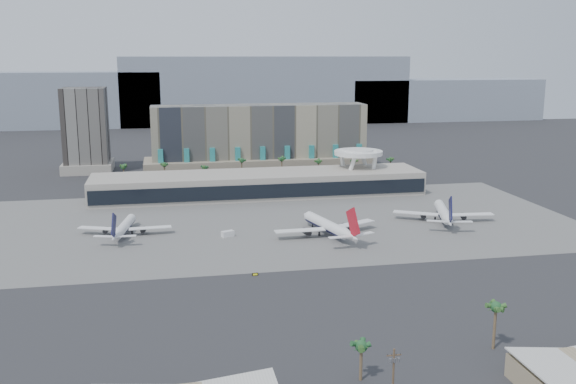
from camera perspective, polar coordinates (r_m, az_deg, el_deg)
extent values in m
plane|color=#232326|center=(228.93, 1.47, -6.12)|extent=(900.00, 900.00, 0.00)
cube|color=#5B5B59|center=(280.69, -0.93, -2.67)|extent=(260.00, 130.00, 0.06)
cube|color=gray|center=(696.65, -22.09, 7.59)|extent=(260.00, 60.00, 55.00)
cube|color=gray|center=(691.65, -2.02, 9.05)|extent=(300.00, 60.00, 70.00)
cube|color=gray|center=(749.77, 13.42, 8.01)|extent=(220.00, 60.00, 45.00)
cube|color=gray|center=(394.76, -2.54, 4.72)|extent=(130.00, 22.00, 42.00)
cube|color=gray|center=(395.18, -2.47, 2.39)|extent=(140.00, 30.00, 10.00)
cube|color=teal|center=(380.56, -11.23, 2.40)|extent=(3.00, 2.00, 18.00)
cube|color=teal|center=(380.73, -8.97, 2.49)|extent=(3.00, 2.00, 18.00)
cube|color=teal|center=(381.49, -6.72, 2.57)|extent=(3.00, 2.00, 18.00)
cube|color=teal|center=(382.84, -4.48, 2.65)|extent=(3.00, 2.00, 18.00)
cube|color=teal|center=(384.76, -2.26, 2.73)|extent=(3.00, 2.00, 18.00)
cube|color=teal|center=(387.26, -0.06, 2.80)|extent=(3.00, 2.00, 18.00)
cube|color=teal|center=(390.32, 2.10, 2.86)|extent=(3.00, 2.00, 18.00)
cube|color=teal|center=(393.92, 4.23, 2.92)|extent=(3.00, 2.00, 18.00)
cube|color=teal|center=(398.06, 6.32, 2.98)|extent=(3.00, 2.00, 18.00)
cube|color=black|center=(417.68, -17.53, 5.27)|extent=(26.00, 26.00, 52.00)
cube|color=#AFA69A|center=(420.80, -17.33, 2.16)|extent=(30.00, 30.00, 6.00)
cube|color=#AFA69A|center=(332.28, -2.58, 0.70)|extent=(170.00, 32.00, 12.00)
cube|color=black|center=(316.69, -2.15, 0.05)|extent=(168.00, 0.60, 7.00)
cube|color=black|center=(330.92, -2.59, 1.93)|extent=(170.00, 12.00, 2.50)
cylinder|color=white|center=(356.95, 6.92, 2.24)|extent=(6.98, 6.99, 21.89)
cylinder|color=white|center=(353.30, 4.95, 2.18)|extent=(6.98, 6.99, 21.89)
cylinder|color=white|center=(341.26, 5.53, 1.82)|extent=(6.98, 6.99, 21.89)
cylinder|color=white|center=(345.04, 7.56, 1.88)|extent=(6.98, 6.99, 21.89)
cylinder|color=white|center=(347.63, 6.27, 3.49)|extent=(26.00, 26.00, 2.20)
cylinder|color=white|center=(347.44, 6.28, 3.70)|extent=(16.00, 16.00, 1.20)
cylinder|color=brown|center=(364.07, -14.37, 1.34)|extent=(0.70, 0.70, 12.00)
sphere|color=#205229|center=(363.09, -14.41, 2.22)|extent=(2.80, 2.80, 2.80)
cylinder|color=brown|center=(363.34, -10.90, 1.48)|extent=(0.70, 0.70, 12.00)
sphere|color=#205229|center=(362.35, -10.94, 2.36)|extent=(2.80, 2.80, 2.80)
cylinder|color=brown|center=(363.93, -7.44, 1.61)|extent=(0.70, 0.70, 12.00)
sphere|color=#205229|center=(362.94, -7.46, 2.50)|extent=(2.80, 2.80, 2.80)
cylinder|color=brown|center=(365.73, -4.15, 1.73)|extent=(0.70, 0.70, 12.00)
sphere|color=#205229|center=(364.75, -4.17, 2.62)|extent=(2.80, 2.80, 2.80)
cylinder|color=brown|center=(369.06, -0.60, 1.86)|extent=(0.70, 0.70, 12.00)
sphere|color=#205229|center=(368.09, -0.61, 2.73)|extent=(2.80, 2.80, 2.80)
cylinder|color=brown|center=(373.55, 2.72, 1.97)|extent=(0.70, 0.70, 12.00)
sphere|color=#205229|center=(372.60, 2.73, 2.83)|extent=(2.80, 2.80, 2.80)
cylinder|color=brown|center=(379.27, 5.95, 2.07)|extent=(0.70, 0.70, 12.00)
sphere|color=#205229|center=(378.33, 5.97, 2.92)|extent=(2.80, 2.80, 2.80)
cylinder|color=brown|center=(386.49, 9.22, 2.17)|extent=(0.70, 0.70, 12.00)
sphere|color=#205229|center=(385.57, 9.25, 3.00)|extent=(2.80, 2.80, 2.80)
cube|color=silver|center=(153.43, 23.21, -14.28)|extent=(15.55, 20.60, 1.98)
cylinder|color=#4C3826|center=(140.86, 9.34, -15.80)|extent=(0.44, 0.44, 12.00)
cube|color=#4C3826|center=(138.78, 9.41, -14.12)|extent=(3.20, 0.22, 0.22)
cylinder|color=slate|center=(138.64, 9.08, -14.60)|extent=(0.56, 0.56, 0.90)
cylinder|color=slate|center=(138.93, 9.44, -14.55)|extent=(0.56, 0.56, 0.90)
cylinder|color=slate|center=(139.22, 9.80, -14.51)|extent=(0.56, 0.56, 0.90)
cylinder|color=black|center=(138.22, 8.85, -14.10)|extent=(0.12, 0.12, 0.30)
cylinder|color=black|center=(139.13, 9.97, -13.96)|extent=(0.12, 0.12, 0.30)
cylinder|color=white|center=(269.30, -14.30, -2.95)|extent=(7.79, 25.99, 3.77)
cylinder|color=#111139|center=(269.34, -14.30, -2.98)|extent=(7.64, 25.47, 3.70)
cone|color=white|center=(283.25, -13.67, -2.18)|extent=(4.39, 4.79, 3.77)
cone|color=white|center=(253.61, -15.10, -3.86)|extent=(5.07, 8.97, 3.77)
cube|color=white|center=(271.01, -16.48, -3.10)|extent=(17.19, 9.63, 0.33)
cube|color=white|center=(266.49, -12.15, -3.13)|extent=(17.14, 4.63, 0.33)
cylinder|color=black|center=(270.99, -15.86, -3.27)|extent=(2.64, 4.05, 2.07)
cylinder|color=black|center=(267.71, -12.72, -3.29)|extent=(2.64, 4.05, 2.07)
cube|color=#111139|center=(251.01, -15.23, -2.87)|extent=(1.82, 8.53, 9.93)
cube|color=white|center=(253.62, -16.08, -3.80)|extent=(7.82, 4.20, 0.24)
cube|color=white|center=(251.65, -14.21, -3.82)|extent=(7.58, 2.22, 0.24)
cylinder|color=black|center=(279.44, -13.83, -2.94)|extent=(0.47, 0.47, 1.51)
cylinder|color=black|center=(269.77, -14.94, -3.54)|extent=(0.66, 0.66, 1.51)
cylinder|color=black|center=(268.46, -13.68, -3.55)|extent=(0.66, 0.66, 1.51)
cylinder|color=white|center=(260.93, 3.39, -2.93)|extent=(11.68, 30.67, 4.47)
cylinder|color=#111139|center=(260.97, 3.39, -2.96)|extent=(11.44, 30.06, 4.38)
cone|color=white|center=(275.95, 1.67, -2.08)|extent=(5.55, 5.96, 4.47)
cone|color=white|center=(244.29, 5.57, -3.93)|extent=(6.76, 10.84, 4.47)
cube|color=white|center=(254.74, 1.06, -3.44)|extent=(20.26, 5.14, 0.39)
cube|color=white|center=(266.03, 5.84, -2.82)|extent=(20.05, 12.82, 0.39)
cylinder|color=black|center=(256.95, 1.68, -3.56)|extent=(3.46, 4.93, 2.46)
cylinder|color=black|center=(265.14, 5.14, -3.11)|extent=(3.46, 4.93, 2.46)
cube|color=#A91320|center=(241.36, 5.80, -2.70)|extent=(2.98, 9.99, 11.77)
cube|color=white|center=(240.78, 4.67, -4.01)|extent=(9.15, 3.37, 0.28)
cube|color=white|center=(245.72, 6.72, -3.72)|extent=(9.21, 5.62, 0.28)
cylinder|color=black|center=(271.91, 2.19, -2.98)|extent=(0.56, 0.56, 1.79)
cylinder|color=black|center=(259.19, 2.79, -3.74)|extent=(0.78, 0.78, 1.79)
cylinder|color=black|center=(262.47, 4.18, -3.55)|extent=(0.78, 0.78, 1.79)
cylinder|color=white|center=(290.62, 13.62, -1.71)|extent=(12.76, 29.60, 4.34)
cylinder|color=#111139|center=(290.66, 13.62, -1.74)|extent=(12.50, 29.01, 4.26)
cone|color=white|center=(307.01, 13.22, -0.96)|extent=(5.57, 5.94, 4.34)
cone|color=white|center=(272.14, 14.14, -2.60)|extent=(6.99, 10.61, 4.34)
cube|color=white|center=(288.35, 11.29, -1.85)|extent=(19.21, 13.24, 0.38)
cube|color=white|center=(291.59, 15.97, -1.93)|extent=(19.84, 5.99, 0.38)
cylinder|color=black|center=(289.46, 11.91, -2.04)|extent=(3.55, 4.85, 2.39)
cylinder|color=black|center=(291.81, 15.31, -2.10)|extent=(3.55, 4.85, 2.39)
cube|color=#111139|center=(269.24, 14.25, -1.53)|extent=(3.38, 9.59, 11.43)
cube|color=white|center=(270.30, 13.15, -2.53)|extent=(8.88, 5.82, 0.27)
cube|color=white|center=(271.72, 15.19, -2.56)|extent=(8.95, 3.70, 0.27)
cylinder|color=black|center=(302.46, 13.31, -1.75)|extent=(0.54, 0.54, 1.74)
cylinder|color=black|center=(289.85, 12.94, -2.33)|extent=(0.76, 0.76, 1.74)
cylinder|color=black|center=(290.79, 14.30, -2.36)|extent=(0.76, 0.76, 1.74)
cube|color=silver|center=(258.87, -5.38, -3.73)|extent=(5.49, 4.07, 2.42)
cube|color=silver|center=(268.21, 3.90, -3.21)|extent=(3.82, 2.98, 1.73)
cube|color=black|center=(214.03, -2.94, -7.32)|extent=(2.07, 0.37, 0.94)
cube|color=yellow|center=(213.88, -2.93, -7.33)|extent=(1.50, 0.11, 0.56)
cylinder|color=black|center=(214.00, -3.14, -7.37)|extent=(0.11, 0.11, 0.56)
cylinder|color=black|center=(214.19, -2.74, -7.35)|extent=(0.11, 0.11, 0.56)
cylinder|color=brown|center=(149.02, 6.50, -14.83)|extent=(0.70, 0.70, 8.50)
sphere|color=#205229|center=(147.28, 6.54, -13.46)|extent=(2.80, 2.80, 2.80)
cylinder|color=brown|center=(169.53, 17.89, -11.38)|extent=(0.70, 0.70, 11.35)
sphere|color=#205229|center=(167.52, 18.01, -9.69)|extent=(2.80, 2.80, 2.80)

